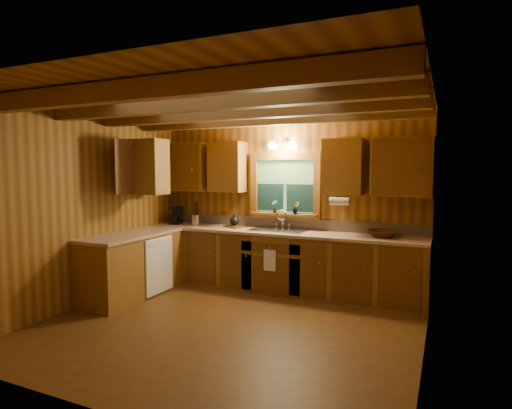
{
  "coord_description": "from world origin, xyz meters",
  "views": [
    {
      "loc": [
        2.26,
        -4.15,
        1.8
      ],
      "look_at": [
        0.0,
        0.8,
        1.35
      ],
      "focal_mm": 29.54,
      "sensor_mm": 36.0,
      "label": 1
    }
  ],
  "objects_px": {
    "coffee_maker": "(176,215)",
    "wicker_basket": "(383,234)",
    "sink": "(278,234)",
    "cutting_board": "(234,226)"
  },
  "relations": [
    {
      "from": "coffee_maker",
      "to": "wicker_basket",
      "type": "xyz_separation_m",
      "value": [
        3.32,
        0.0,
        -0.1
      ]
    },
    {
      "from": "sink",
      "to": "coffee_maker",
      "type": "bearing_deg",
      "value": 179.38
    },
    {
      "from": "cutting_board",
      "to": "sink",
      "type": "bearing_deg",
      "value": 19.56
    },
    {
      "from": "sink",
      "to": "cutting_board",
      "type": "xyz_separation_m",
      "value": [
        -0.76,
        0.05,
        0.06
      ]
    },
    {
      "from": "coffee_maker",
      "to": "wicker_basket",
      "type": "bearing_deg",
      "value": -19.17
    },
    {
      "from": "coffee_maker",
      "to": "cutting_board",
      "type": "relative_size",
      "value": 0.98
    },
    {
      "from": "cutting_board",
      "to": "coffee_maker",
      "type": "bearing_deg",
      "value": -154.82
    },
    {
      "from": "coffee_maker",
      "to": "wicker_basket",
      "type": "height_order",
      "value": "coffee_maker"
    },
    {
      "from": "sink",
      "to": "cutting_board",
      "type": "bearing_deg",
      "value": 176.11
    },
    {
      "from": "sink",
      "to": "wicker_basket",
      "type": "relative_size",
      "value": 2.13
    }
  ]
}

